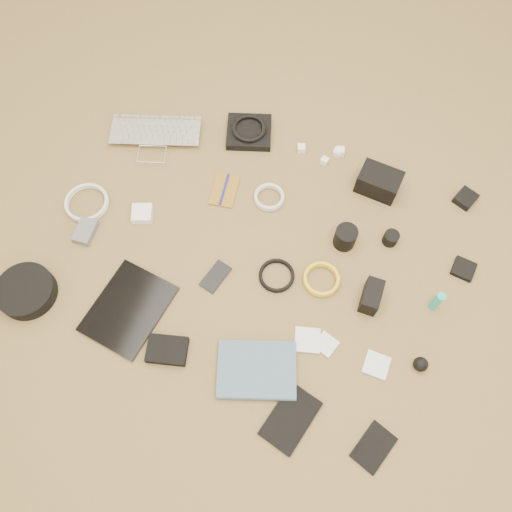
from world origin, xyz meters
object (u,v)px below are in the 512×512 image
(laptop, at_px, (154,142))
(headphone_case, at_px, (26,291))
(dslr_camera, at_px, (379,182))
(paperback, at_px, (256,400))
(phone, at_px, (216,277))
(tablet, at_px, (129,309))

(laptop, distance_m, headphone_case, 0.71)
(dslr_camera, relative_size, paperback, 0.61)
(dslr_camera, xyz_separation_m, phone, (-0.42, -0.53, -0.04))
(laptop, relative_size, dslr_camera, 2.35)
(laptop, height_order, phone, laptop)
(headphone_case, relative_size, paperback, 0.78)
(tablet, height_order, phone, tablet)
(tablet, bearing_deg, phone, 50.26)
(tablet, relative_size, headphone_case, 1.48)
(phone, xyz_separation_m, paperback, (0.27, -0.33, 0.01))
(dslr_camera, bearing_deg, paperback, -94.68)
(tablet, height_order, paperback, paperback)
(paperback, bearing_deg, headphone_case, 66.90)
(tablet, distance_m, phone, 0.30)
(phone, height_order, headphone_case, headphone_case)
(laptop, distance_m, tablet, 0.66)
(tablet, xyz_separation_m, headphone_case, (-0.33, -0.06, 0.02))
(dslr_camera, distance_m, phone, 0.68)
(dslr_camera, height_order, tablet, dslr_camera)
(laptop, distance_m, phone, 0.60)
(dslr_camera, distance_m, tablet, 0.98)
(headphone_case, distance_m, paperback, 0.83)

